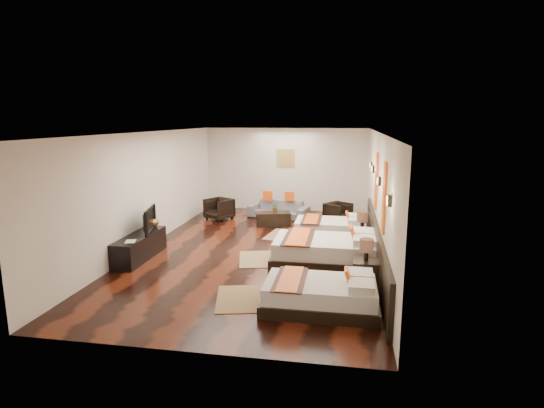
% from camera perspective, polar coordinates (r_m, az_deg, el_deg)
% --- Properties ---
extents(floor, '(5.50, 9.50, 0.01)m').
position_cam_1_polar(floor, '(10.54, -1.82, -6.01)').
color(floor, black).
rests_on(floor, ground).
extents(ceiling, '(5.50, 9.50, 0.01)m').
position_cam_1_polar(ceiling, '(10.07, -1.91, 9.40)').
color(ceiling, white).
rests_on(ceiling, floor).
extents(back_wall, '(5.50, 0.01, 2.80)m').
position_cam_1_polar(back_wall, '(14.85, 1.81, 4.55)').
color(back_wall, silver).
rests_on(back_wall, floor).
extents(left_wall, '(0.01, 9.50, 2.80)m').
position_cam_1_polar(left_wall, '(11.09, -15.94, 1.86)').
color(left_wall, silver).
rests_on(left_wall, floor).
extents(right_wall, '(0.01, 9.50, 2.80)m').
position_cam_1_polar(right_wall, '(10.04, 13.71, 1.03)').
color(right_wall, silver).
rests_on(right_wall, floor).
extents(headboard_panel, '(0.08, 6.60, 0.90)m').
position_cam_1_polar(headboard_panel, '(9.47, 13.53, -5.47)').
color(headboard_panel, black).
rests_on(headboard_panel, floor).
extents(bed_near, '(1.90, 1.20, 0.73)m').
position_cam_1_polar(bed_near, '(7.38, 6.53, -11.72)').
color(bed_near, black).
rests_on(bed_near, floor).
extents(bed_mid, '(2.32, 1.46, 0.89)m').
position_cam_1_polar(bed_mid, '(9.48, 7.35, -6.16)').
color(bed_mid, black).
rests_on(bed_mid, floor).
extents(bed_far, '(1.91, 1.20, 0.73)m').
position_cam_1_polar(bed_far, '(11.61, 7.79, -3.21)').
color(bed_far, black).
rests_on(bed_far, floor).
extents(nightstand_a, '(0.48, 0.48, 0.94)m').
position_cam_1_polar(nightstand_a, '(8.34, 12.18, -8.56)').
color(nightstand_a, black).
rests_on(nightstand_a, floor).
extents(nightstand_b, '(0.50, 0.50, 0.98)m').
position_cam_1_polar(nightstand_b, '(10.50, 11.69, -4.34)').
color(nightstand_b, black).
rests_on(nightstand_b, floor).
extents(jute_mat_near, '(0.99, 1.34, 0.01)m').
position_cam_1_polar(jute_mat_near, '(7.81, -4.47, -12.28)').
color(jute_mat_near, olive).
rests_on(jute_mat_near, floor).
extents(jute_mat_mid, '(1.00, 1.34, 0.01)m').
position_cam_1_polar(jute_mat_mid, '(9.84, -2.08, -7.24)').
color(jute_mat_mid, olive).
rests_on(jute_mat_mid, floor).
extents(jute_mat_far, '(0.94, 1.31, 0.01)m').
position_cam_1_polar(jute_mat_far, '(11.80, 1.33, -4.08)').
color(jute_mat_far, olive).
rests_on(jute_mat_far, floor).
extents(tv_console, '(0.50, 1.80, 0.55)m').
position_cam_1_polar(tv_console, '(10.25, -16.99, -5.39)').
color(tv_console, black).
rests_on(tv_console, floor).
extents(tv, '(0.35, 0.99, 0.57)m').
position_cam_1_polar(tv, '(10.33, -16.25, -2.02)').
color(tv, black).
rests_on(tv, tv_console).
extents(book, '(0.28, 0.33, 0.03)m').
position_cam_1_polar(book, '(9.65, -18.72, -4.75)').
color(book, black).
rests_on(book, tv_console).
extents(figurine, '(0.32, 0.32, 0.32)m').
position_cam_1_polar(figurine, '(10.75, -15.47, -2.16)').
color(figurine, brown).
rests_on(figurine, tv_console).
extents(sofa, '(2.02, 1.15, 0.56)m').
position_cam_1_polar(sofa, '(13.81, 0.87, -0.67)').
color(sofa, slate).
rests_on(sofa, floor).
extents(armchair_left, '(1.00, 1.00, 0.67)m').
position_cam_1_polar(armchair_left, '(13.65, -6.97, -0.65)').
color(armchair_left, black).
rests_on(armchair_left, floor).
extents(armchair_right, '(0.95, 0.94, 0.62)m').
position_cam_1_polar(armchair_right, '(13.27, 8.67, -1.14)').
color(armchair_right, black).
rests_on(armchair_right, floor).
extents(coffee_table, '(1.09, 0.74, 0.40)m').
position_cam_1_polar(coffee_table, '(12.81, 0.15, -1.96)').
color(coffee_table, black).
rests_on(coffee_table, floor).
extents(table_plant, '(0.27, 0.24, 0.26)m').
position_cam_1_polar(table_plant, '(12.80, 0.43, -0.46)').
color(table_plant, '#2D6220').
rests_on(table_plant, coffee_table).
extents(orange_panel_a, '(0.04, 0.40, 1.30)m').
position_cam_1_polar(orange_panel_a, '(8.12, 14.55, 0.80)').
color(orange_panel_a, '#D86014').
rests_on(orange_panel_a, right_wall).
extents(orange_panel_b, '(0.04, 0.40, 1.30)m').
position_cam_1_polar(orange_panel_b, '(10.28, 13.57, 2.97)').
color(orange_panel_b, '#D86014').
rests_on(orange_panel_b, right_wall).
extents(sconce_near, '(0.07, 0.12, 0.18)m').
position_cam_1_polar(sconce_near, '(7.01, 15.13, 0.42)').
color(sconce_near, black).
rests_on(sconce_near, right_wall).
extents(sconce_mid, '(0.07, 0.12, 0.18)m').
position_cam_1_polar(sconce_mid, '(9.18, 13.89, 2.95)').
color(sconce_mid, black).
rests_on(sconce_mid, right_wall).
extents(sconce_far, '(0.07, 0.12, 0.18)m').
position_cam_1_polar(sconce_far, '(11.35, 13.12, 4.50)').
color(sconce_far, black).
rests_on(sconce_far, right_wall).
extents(sconce_lounge, '(0.07, 0.12, 0.18)m').
position_cam_1_polar(sconce_lounge, '(12.25, 12.89, 4.98)').
color(sconce_lounge, black).
rests_on(sconce_lounge, right_wall).
extents(gold_artwork, '(0.60, 0.04, 0.60)m').
position_cam_1_polar(gold_artwork, '(14.79, 1.81, 6.08)').
color(gold_artwork, '#AD873F').
rests_on(gold_artwork, back_wall).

